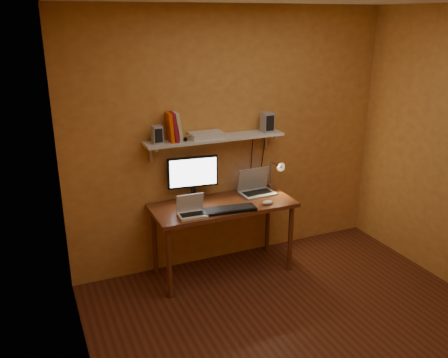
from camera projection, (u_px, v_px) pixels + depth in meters
name	position (u px, v px, depth m)	size (l,w,h in m)	color
room	(324.00, 189.00, 3.43)	(3.44, 3.24, 2.64)	#542615
desk	(223.00, 212.00, 4.66)	(1.40, 0.60, 0.75)	brown
wall_shelf	(215.00, 139.00, 4.60)	(1.40, 0.25, 0.21)	silver
monitor	(193.00, 176.00, 4.62)	(0.50, 0.23, 0.45)	black
laptop	(255.00, 187.00, 4.88)	(0.36, 0.27, 0.26)	#92949A
netbook	(191.00, 209.00, 4.35)	(0.27, 0.20, 0.20)	silver
keyboard	(230.00, 209.00, 4.45)	(0.50, 0.17, 0.03)	black
mouse	(268.00, 202.00, 4.60)	(0.11, 0.07, 0.04)	silver
desk_lamp	(276.00, 171.00, 4.92)	(0.09, 0.23, 0.38)	silver
speaker_left	(157.00, 135.00, 4.34)	(0.09, 0.09, 0.16)	#92949A
speaker_right	(267.00, 122.00, 4.77)	(0.11, 0.11, 0.20)	#92949A
books	(174.00, 127.00, 4.40)	(0.15, 0.19, 0.27)	#E24A00
shelf_camera	(185.00, 139.00, 4.39)	(0.11, 0.05, 0.06)	silver
router	(206.00, 135.00, 4.55)	(0.32, 0.21, 0.05)	silver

